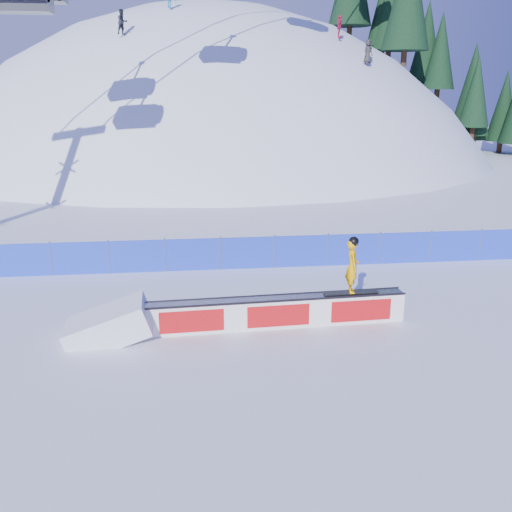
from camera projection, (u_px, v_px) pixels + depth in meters
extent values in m
plane|color=white|center=(263.00, 315.00, 16.82)|extent=(160.00, 160.00, 0.00)
sphere|color=white|center=(213.00, 321.00, 61.93)|extent=(64.00, 64.00, 64.00)
cylinder|color=#372216|center=(345.00, 29.00, 54.48)|extent=(0.50, 0.50, 1.40)
cylinder|color=#372216|center=(392.00, 49.00, 50.73)|extent=(0.50, 0.50, 1.40)
cylinder|color=#372216|center=(393.00, 54.00, 53.54)|extent=(0.50, 0.50, 1.40)
cone|color=black|center=(395.00, 13.00, 52.52)|extent=(2.65, 2.65, 6.02)
cylinder|color=#372216|center=(407.00, 62.00, 51.72)|extent=(0.50, 0.50, 1.40)
cone|color=black|center=(410.00, 17.00, 50.65)|extent=(2.78, 2.78, 6.33)
cylinder|color=#372216|center=(429.00, 87.00, 55.04)|extent=(0.50, 0.50, 1.40)
cone|color=black|center=(433.00, 31.00, 53.60)|extent=(3.93, 3.93, 8.93)
cylinder|color=#372216|center=(426.00, 88.00, 56.02)|extent=(0.50, 0.50, 1.40)
cone|color=black|center=(430.00, 49.00, 54.98)|extent=(2.66, 2.66, 6.06)
cylinder|color=#372216|center=(428.00, 109.00, 60.88)|extent=(0.50, 0.50, 1.40)
cone|color=black|center=(430.00, 74.00, 59.85)|extent=(2.67, 2.67, 6.07)
cylinder|color=#372216|center=(469.00, 129.00, 54.29)|extent=(0.50, 0.50, 1.40)
cone|color=black|center=(473.00, 87.00, 53.19)|extent=(2.87, 2.87, 6.53)
cylinder|color=#372216|center=(472.00, 146.00, 57.07)|extent=(0.50, 0.50, 1.40)
cone|color=black|center=(478.00, 89.00, 55.53)|extent=(4.23, 4.23, 9.62)
cylinder|color=#372216|center=(477.00, 143.00, 61.74)|extent=(0.50, 0.50, 1.40)
cone|color=black|center=(483.00, 91.00, 60.19)|extent=(4.26, 4.26, 9.68)
cylinder|color=#372216|center=(499.00, 142.00, 63.64)|extent=(0.50, 0.50, 1.40)
cone|color=black|center=(505.00, 94.00, 62.18)|extent=(3.99, 3.99, 9.07)
cube|color=blue|center=(248.00, 253.00, 20.93)|extent=(22.00, 0.03, 1.20)
cylinder|color=#3D476D|center=(51.00, 258.00, 20.14)|extent=(0.05, 0.05, 1.30)
cylinder|color=#3D476D|center=(109.00, 256.00, 20.36)|extent=(0.05, 0.05, 1.30)
cylinder|color=#3D476D|center=(165.00, 254.00, 20.59)|extent=(0.05, 0.05, 1.30)
cylinder|color=#3D476D|center=(221.00, 252.00, 20.81)|extent=(0.05, 0.05, 1.30)
cylinder|color=#3D476D|center=(275.00, 251.00, 21.03)|extent=(0.05, 0.05, 1.30)
cylinder|color=#3D476D|center=(328.00, 249.00, 21.25)|extent=(0.05, 0.05, 1.30)
cylinder|color=#3D476D|center=(380.00, 247.00, 21.47)|extent=(0.05, 0.05, 1.30)
cylinder|color=#3D476D|center=(431.00, 246.00, 21.69)|extent=(0.05, 0.05, 1.30)
cylinder|color=#3D476D|center=(480.00, 244.00, 21.91)|extent=(0.05, 0.05, 1.30)
cube|color=white|center=(277.00, 313.00, 15.88)|extent=(7.33, 0.80, 0.82)
cube|color=#91959F|center=(277.00, 298.00, 15.76)|extent=(7.26, 0.82, 0.04)
cube|color=black|center=(279.00, 301.00, 15.53)|extent=(7.31, 0.37, 0.05)
cube|color=black|center=(275.00, 295.00, 15.99)|extent=(7.31, 0.37, 0.05)
cube|color=red|center=(278.00, 316.00, 15.66)|extent=(6.94, 0.35, 0.62)
cube|color=red|center=(275.00, 310.00, 16.11)|extent=(6.94, 0.35, 0.62)
cube|color=black|center=(351.00, 292.00, 16.08)|extent=(1.58, 0.36, 0.03)
imported|color=#FDAD03|center=(352.00, 266.00, 15.86)|extent=(0.43, 0.60, 1.52)
sphere|color=black|center=(354.00, 242.00, 15.65)|extent=(0.28, 0.28, 0.28)
imported|color=black|center=(122.00, 22.00, 39.53)|extent=(1.02, 0.98, 1.65)
imported|color=#C41C4C|center=(339.00, 26.00, 43.41)|extent=(0.70, 1.05, 1.65)
imported|color=#292929|center=(368.00, 51.00, 41.46)|extent=(0.96, 0.89, 1.65)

